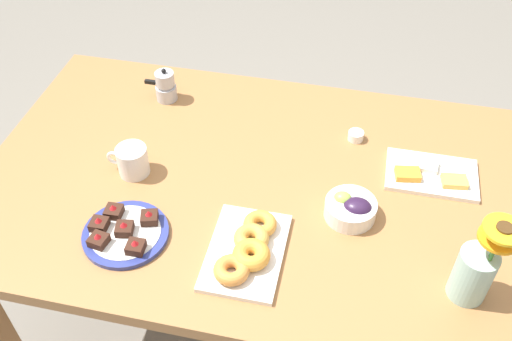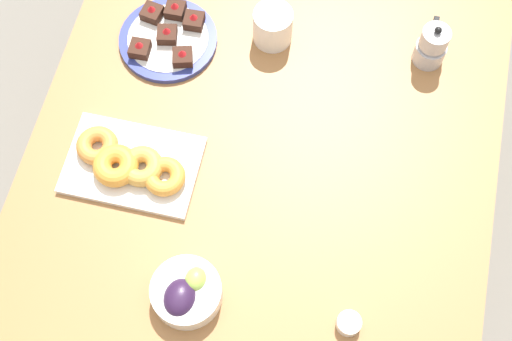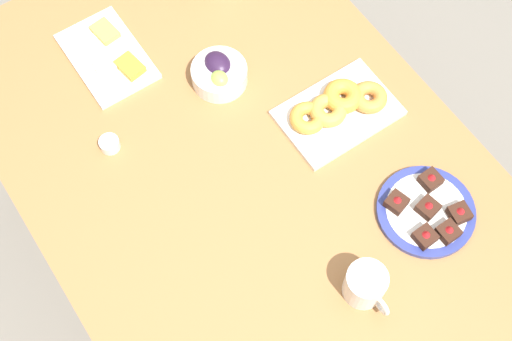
{
  "view_description": "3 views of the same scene",
  "coord_description": "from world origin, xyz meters",
  "px_view_note": "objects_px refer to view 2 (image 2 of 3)",
  "views": [
    {
      "loc": [
        -0.25,
        1.13,
        1.91
      ],
      "look_at": [
        0.0,
        0.0,
        0.78
      ],
      "focal_mm": 40.0,
      "sensor_mm": 36.0,
      "label": 1
    },
    {
      "loc": [
        -0.57,
        -0.13,
        2.13
      ],
      "look_at": [
        0.0,
        0.0,
        0.78
      ],
      "focal_mm": 50.0,
      "sensor_mm": 36.0,
      "label": 2
    },
    {
      "loc": [
        0.59,
        -0.4,
        2.25
      ],
      "look_at": [
        0.0,
        0.0,
        0.78
      ],
      "focal_mm": 50.0,
      "sensor_mm": 36.0,
      "label": 3
    }
  ],
  "objects_px": {
    "coffee_mug": "(273,25)",
    "moka_pot": "(432,46)",
    "croissant_platter": "(130,164)",
    "jam_cup_honey": "(349,323)",
    "dessert_plate": "(168,38)",
    "grape_bowl": "(186,293)",
    "dining_table": "(256,193)"
  },
  "relations": [
    {
      "from": "coffee_mug",
      "to": "jam_cup_honey",
      "type": "height_order",
      "value": "coffee_mug"
    },
    {
      "from": "dessert_plate",
      "to": "croissant_platter",
      "type": "bearing_deg",
      "value": -178.47
    },
    {
      "from": "grape_bowl",
      "to": "jam_cup_honey",
      "type": "distance_m",
      "value": 0.32
    },
    {
      "from": "dining_table",
      "to": "grape_bowl",
      "type": "relative_size",
      "value": 11.5
    },
    {
      "from": "moka_pot",
      "to": "grape_bowl",
      "type": "bearing_deg",
      "value": 149.01
    },
    {
      "from": "jam_cup_honey",
      "to": "grape_bowl",
      "type": "bearing_deg",
      "value": 92.58
    },
    {
      "from": "grape_bowl",
      "to": "dessert_plate",
      "type": "distance_m",
      "value": 0.6
    },
    {
      "from": "coffee_mug",
      "to": "dessert_plate",
      "type": "bearing_deg",
      "value": 105.35
    },
    {
      "from": "croissant_platter",
      "to": "jam_cup_honey",
      "type": "distance_m",
      "value": 0.56
    },
    {
      "from": "dining_table",
      "to": "jam_cup_honey",
      "type": "relative_size",
      "value": 33.33
    },
    {
      "from": "grape_bowl",
      "to": "croissant_platter",
      "type": "height_order",
      "value": "grape_bowl"
    },
    {
      "from": "coffee_mug",
      "to": "moka_pot",
      "type": "distance_m",
      "value": 0.36
    },
    {
      "from": "dining_table",
      "to": "dessert_plate",
      "type": "distance_m",
      "value": 0.41
    },
    {
      "from": "dining_table",
      "to": "moka_pot",
      "type": "height_order",
      "value": "moka_pot"
    },
    {
      "from": "coffee_mug",
      "to": "jam_cup_honey",
      "type": "distance_m",
      "value": 0.68
    },
    {
      "from": "grape_bowl",
      "to": "dining_table",
      "type": "bearing_deg",
      "value": -15.45
    },
    {
      "from": "grape_bowl",
      "to": "dessert_plate",
      "type": "xyz_separation_m",
      "value": [
        0.57,
        0.2,
        -0.02
      ]
    },
    {
      "from": "moka_pot",
      "to": "jam_cup_honey",
      "type": "bearing_deg",
      "value": 173.48
    },
    {
      "from": "dessert_plate",
      "to": "jam_cup_honey",
      "type": "bearing_deg",
      "value": -137.11
    },
    {
      "from": "coffee_mug",
      "to": "dessert_plate",
      "type": "xyz_separation_m",
      "value": [
        -0.06,
        0.23,
        -0.03
      ]
    },
    {
      "from": "coffee_mug",
      "to": "grape_bowl",
      "type": "height_order",
      "value": "coffee_mug"
    },
    {
      "from": "jam_cup_honey",
      "to": "dessert_plate",
      "type": "distance_m",
      "value": 0.76
    },
    {
      "from": "coffee_mug",
      "to": "dessert_plate",
      "type": "relative_size",
      "value": 0.55
    },
    {
      "from": "dessert_plate",
      "to": "coffee_mug",
      "type": "bearing_deg",
      "value": -74.65
    },
    {
      "from": "dessert_plate",
      "to": "moka_pot",
      "type": "distance_m",
      "value": 0.6
    },
    {
      "from": "croissant_platter",
      "to": "jam_cup_honey",
      "type": "relative_size",
      "value": 5.83
    },
    {
      "from": "jam_cup_honey",
      "to": "dessert_plate",
      "type": "relative_size",
      "value": 0.21
    },
    {
      "from": "coffee_mug",
      "to": "grape_bowl",
      "type": "relative_size",
      "value": 0.89
    },
    {
      "from": "croissant_platter",
      "to": "dessert_plate",
      "type": "height_order",
      "value": "same"
    },
    {
      "from": "dessert_plate",
      "to": "grape_bowl",
      "type": "bearing_deg",
      "value": -161.01
    },
    {
      "from": "dining_table",
      "to": "coffee_mug",
      "type": "relative_size",
      "value": 12.85
    },
    {
      "from": "dining_table",
      "to": "moka_pot",
      "type": "xyz_separation_m",
      "value": [
        0.38,
        -0.32,
        0.13
      ]
    }
  ]
}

